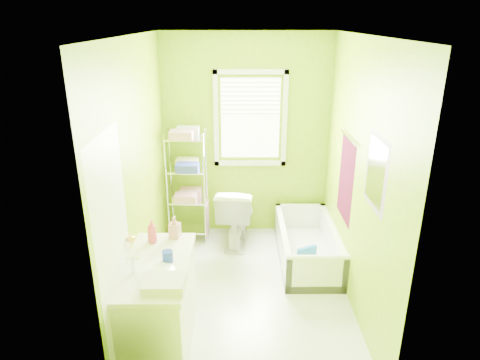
{
  "coord_description": "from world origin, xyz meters",
  "views": [
    {
      "loc": [
        -0.09,
        -3.85,
        2.74
      ],
      "look_at": [
        -0.08,
        0.25,
        1.18
      ],
      "focal_mm": 32.0,
      "sensor_mm": 36.0,
      "label": 1
    }
  ],
  "objects_px": {
    "toilet": "(236,214)",
    "wire_shelf_unit": "(188,174)",
    "bathtub": "(307,250)",
    "vanity": "(159,302)"
  },
  "relations": [
    {
      "from": "bathtub",
      "to": "toilet",
      "type": "xyz_separation_m",
      "value": [
        -0.85,
        0.45,
        0.25
      ]
    },
    {
      "from": "bathtub",
      "to": "wire_shelf_unit",
      "type": "relative_size",
      "value": 0.95
    },
    {
      "from": "bathtub",
      "to": "vanity",
      "type": "bearing_deg",
      "value": -137.47
    },
    {
      "from": "bathtub",
      "to": "wire_shelf_unit",
      "type": "xyz_separation_m",
      "value": [
        -1.45,
        0.58,
        0.75
      ]
    },
    {
      "from": "vanity",
      "to": "wire_shelf_unit",
      "type": "xyz_separation_m",
      "value": [
        0.05,
        1.96,
        0.46
      ]
    },
    {
      "from": "vanity",
      "to": "bathtub",
      "type": "bearing_deg",
      "value": 42.53
    },
    {
      "from": "bathtub",
      "to": "toilet",
      "type": "relative_size",
      "value": 1.77
    },
    {
      "from": "bathtub",
      "to": "wire_shelf_unit",
      "type": "bearing_deg",
      "value": 158.39
    },
    {
      "from": "wire_shelf_unit",
      "to": "bathtub",
      "type": "bearing_deg",
      "value": -21.61
    },
    {
      "from": "toilet",
      "to": "wire_shelf_unit",
      "type": "xyz_separation_m",
      "value": [
        -0.6,
        0.12,
        0.5
      ]
    }
  ]
}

